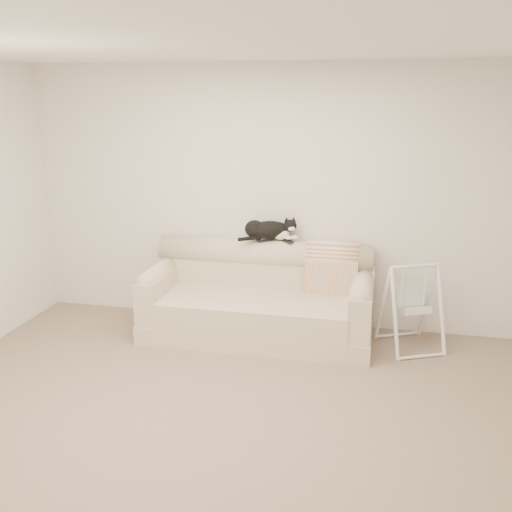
{
  "coord_description": "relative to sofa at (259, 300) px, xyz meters",
  "views": [
    {
      "loc": [
        1.04,
        -3.54,
        2.28
      ],
      "look_at": [
        -0.01,
        1.27,
        0.9
      ],
      "focal_mm": 40.0,
      "sensor_mm": 36.0,
      "label": 1
    }
  ],
  "objects": [
    {
      "name": "room_shell",
      "position": [
        0.05,
        -1.62,
        1.18
      ],
      "size": [
        5.04,
        4.04,
        2.6
      ],
      "color": "silver",
      "rests_on": "ground"
    },
    {
      "name": "sofa",
      "position": [
        0.0,
        0.0,
        0.0
      ],
      "size": [
        2.2,
        0.93,
        0.9
      ],
      "color": "beige",
      "rests_on": "ground"
    },
    {
      "name": "remote_a",
      "position": [
        0.02,
        0.23,
        0.56
      ],
      "size": [
        0.18,
        0.14,
        0.03
      ],
      "color": "black",
      "rests_on": "sofa"
    },
    {
      "name": "remote_b",
      "position": [
        0.23,
        0.23,
        0.56
      ],
      "size": [
        0.16,
        0.15,
        0.02
      ],
      "color": "black",
      "rests_on": "sofa"
    },
    {
      "name": "tuxedo_cat",
      "position": [
        0.05,
        0.23,
        0.66
      ],
      "size": [
        0.58,
        0.37,
        0.23
      ],
      "color": "black",
      "rests_on": "sofa"
    },
    {
      "name": "ground_plane",
      "position": [
        0.05,
        -1.62,
        -0.35
      ],
      "size": [
        5.0,
        5.0,
        0.0
      ],
      "primitive_type": "plane",
      "color": "#7B6958",
      "rests_on": "ground"
    },
    {
      "name": "throw_blanket",
      "position": [
        0.69,
        0.23,
        0.37
      ],
      "size": [
        0.51,
        0.38,
        0.58
      ],
      "color": "#C57543",
      "rests_on": "sofa"
    },
    {
      "name": "baby_swing",
      "position": [
        1.45,
        -0.01,
        0.06
      ],
      "size": [
        0.67,
        0.69,
        0.82
      ],
      "color": "white",
      "rests_on": "ground"
    }
  ]
}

